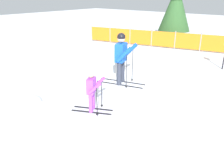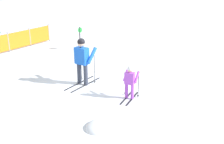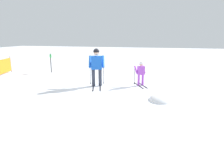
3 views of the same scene
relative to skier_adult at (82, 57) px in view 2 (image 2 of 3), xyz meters
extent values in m
plane|color=white|center=(0.10, -0.03, -1.10)|extent=(60.00, 60.00, 0.00)
cube|color=black|center=(-0.07, 0.15, -1.09)|extent=(1.67, 0.57, 0.02)
cube|color=black|center=(0.03, -0.16, -1.09)|extent=(1.67, 0.57, 0.02)
cylinder|color=#333847|center=(-0.07, 0.15, -0.67)|extent=(0.16, 0.16, 0.82)
cylinder|color=#333847|center=(0.03, -0.16, -0.67)|extent=(0.16, 0.16, 0.82)
cube|color=blue|center=(-0.02, -0.01, 0.07)|extent=(0.43, 0.58, 0.64)
cylinder|color=blue|center=(0.09, 0.37, 0.08)|extent=(0.55, 0.28, 0.57)
cylinder|color=blue|center=(0.29, -0.25, 0.08)|extent=(0.55, 0.28, 0.57)
sphere|color=#D8AD8C|center=(-0.02, -0.01, 0.55)|extent=(0.27, 0.27, 0.27)
sphere|color=black|center=(-0.02, -0.01, 0.60)|extent=(0.29, 0.29, 0.29)
cylinder|color=black|center=(0.19, 0.41, -0.46)|extent=(0.02, 0.02, 1.28)
cylinder|color=black|center=(0.19, 0.41, -1.04)|extent=(0.07, 0.07, 0.01)
cylinder|color=black|center=(0.39, -0.23, -0.46)|extent=(0.02, 0.02, 1.28)
cylinder|color=black|center=(0.39, -0.23, -1.04)|extent=(0.07, 0.07, 0.01)
cube|color=black|center=(0.53, -1.99, -1.09)|extent=(1.02, 0.57, 0.02)
cube|color=black|center=(0.63, -2.18, -1.09)|extent=(1.02, 0.57, 0.02)
cylinder|color=#B24CD8|center=(0.53, -1.99, -0.81)|extent=(0.11, 0.11, 0.54)
cylinder|color=#B24CD8|center=(0.63, -2.18, -0.81)|extent=(0.11, 0.11, 0.54)
cube|color=#B24CD8|center=(0.58, -2.09, -0.33)|extent=(0.33, 0.38, 0.42)
cylinder|color=#B24CD8|center=(0.61, -1.83, -0.31)|extent=(0.36, 0.25, 0.36)
cylinder|color=#B24CD8|center=(0.81, -2.20, -0.31)|extent=(0.36, 0.25, 0.36)
sphere|color=#D8AD8C|center=(0.58, -2.09, -0.02)|extent=(0.18, 0.18, 0.18)
sphere|color=white|center=(0.58, -2.09, 0.02)|extent=(0.19, 0.19, 0.19)
cylinder|color=black|center=(0.65, -1.77, -0.68)|extent=(0.02, 0.02, 0.84)
cylinder|color=black|center=(0.65, -1.77, -1.04)|extent=(0.07, 0.07, 0.01)
cylinder|color=black|center=(0.88, -2.20, -0.68)|extent=(0.02, 0.02, 0.84)
cylinder|color=black|center=(0.88, -2.20, -1.04)|extent=(0.07, 0.07, 0.01)
cylinder|color=gray|center=(-0.77, 6.12, -0.57)|extent=(0.06, 0.06, 1.05)
cylinder|color=gray|center=(0.57, 6.47, -0.57)|extent=(0.06, 0.06, 1.05)
cylinder|color=gray|center=(1.92, 6.83, -0.57)|extent=(0.06, 0.06, 1.05)
cube|color=orange|center=(-0.10, 6.30, -0.57)|extent=(1.35, 0.39, 0.89)
cube|color=orange|center=(1.24, 6.65, -0.57)|extent=(1.35, 0.39, 0.89)
cylinder|color=black|center=(2.40, 4.05, -0.47)|extent=(0.05, 0.05, 1.26)
cylinder|color=green|center=(2.43, 4.06, 0.01)|extent=(0.28, 0.07, 0.28)
ellipsoid|color=white|center=(-1.28, -2.99, -1.10)|extent=(0.98, 0.83, 0.39)
camera|label=1|loc=(4.45, -5.86, 2.00)|focal=35.00mm
camera|label=2|loc=(-5.34, -8.68, 3.30)|focal=45.00mm
camera|label=3|loc=(-7.89, -2.69, 1.31)|focal=28.00mm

